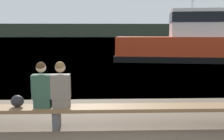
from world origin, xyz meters
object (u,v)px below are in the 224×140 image
Objects in this scene: bench_main at (56,110)px; shopping_bag at (17,101)px; person_left at (42,87)px; tugboat_red at (190,45)px; person_right at (61,87)px.

bench_main is 30.32× the size of shopping_bag.
shopping_bag is at bearing 177.00° from person_left.
tugboat_red is at bearing 59.37° from person_left.
person_right is (0.39, -0.00, 0.01)m from person_left.
tugboat_red is (7.13, 12.72, 0.28)m from person_right.
shopping_bag is (-0.83, 0.03, 0.20)m from bench_main.
shopping_bag is at bearing 156.28° from tugboat_red.
person_right is (0.11, -0.00, 0.51)m from bench_main.
bench_main is 14.65m from tugboat_red.
shopping_bag reaches higher than bench_main.
person_right is 0.99m from shopping_bag.
person_left is 0.09× the size of tugboat_red.
person_right is at bearing -0.96° from bench_main.
bench_main is 0.53m from person_right.
shopping_bag is at bearing 178.12° from bench_main.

